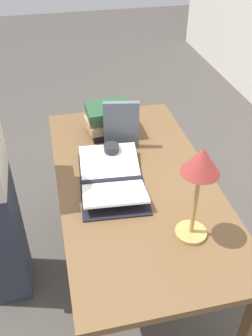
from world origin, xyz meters
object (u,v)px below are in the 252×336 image
object	(u,v)px
open_book	(112,179)
book_standing_upright	(121,125)
coffee_mug	(111,152)
reading_lamp	(200,171)
book_stack_tall	(110,119)

from	to	relation	value
open_book	book_standing_upright	size ratio (longest dim) A/B	1.96
coffee_mug	open_book	bearing A→B (deg)	-10.28
book_standing_upright	reading_lamp	world-z (taller)	reading_lamp
open_book	reading_lamp	bearing A→B (deg)	37.35
book_standing_upright	coffee_mug	distance (m)	0.16
open_book	book_stack_tall	xyz separation A→B (m)	(-0.46, 0.08, 0.07)
open_book	reading_lamp	world-z (taller)	reading_lamp
book_standing_upright	reading_lamp	xyz separation A→B (m)	(0.72, 0.15, 0.20)
book_stack_tall	book_standing_upright	world-z (taller)	book_standing_upright
open_book	reading_lamp	distance (m)	0.58
open_book	reading_lamp	size ratio (longest dim) A/B	1.24
book_stack_tall	book_standing_upright	bearing A→B (deg)	12.89
reading_lamp	coffee_mug	xyz separation A→B (m)	(-0.61, -0.23, -0.29)
open_book	book_stack_tall	distance (m)	0.47
open_book	coffee_mug	xyz separation A→B (m)	(-0.20, 0.04, 0.02)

